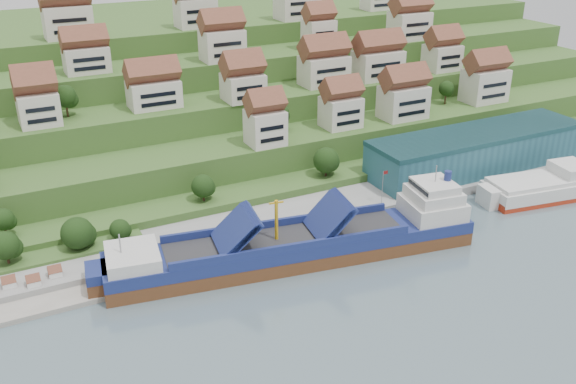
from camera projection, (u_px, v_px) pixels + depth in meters
ground at (336, 248)px, 133.23m from camera, size 300.00×300.00×0.00m
quay at (376, 198)px, 153.15m from camera, size 180.00×14.00×2.20m
pebble_beach at (34, 287)px, 118.98m from camera, size 45.00×20.00×1.00m
hillside at (178, 82)px, 212.86m from camera, size 260.00×128.00×31.00m
hillside_village at (242, 64)px, 175.50m from camera, size 159.55×63.22×28.83m
hillside_trees at (208, 123)px, 157.04m from camera, size 141.44×60.98×31.51m
warehouse at (477, 150)px, 165.35m from camera, size 60.00×15.00×10.00m
flagpole at (383, 185)px, 145.91m from camera, size 1.28×0.16×8.00m
beach_huts at (22, 286)px, 116.48m from camera, size 14.40×3.70×2.20m
cargo_ship at (305, 245)px, 128.14m from camera, size 75.20×22.68×16.43m
second_ship at (546, 187)px, 155.31m from camera, size 30.35×14.88×8.44m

